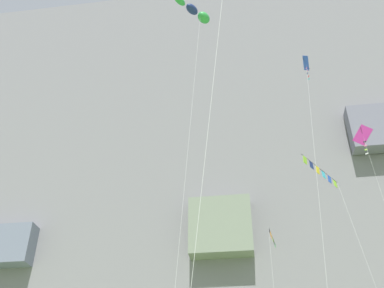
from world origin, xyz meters
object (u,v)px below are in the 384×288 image
kite_diamond_far_right (365,143)px  kite_banner_low_center (323,178)px  kite_diamond_far_left (308,80)px  kite_windsock_mid_left (193,10)px  kite_banner_high_center (273,255)px

kite_diamond_far_right → kite_banner_low_center: size_ratio=1.21×
kite_diamond_far_right → kite_diamond_far_left: size_ratio=0.86×
kite_windsock_mid_left → kite_diamond_far_right: size_ratio=1.39×
kite_banner_low_center → kite_diamond_far_left: bearing=-98.3°
kite_diamond_far_right → kite_banner_high_center: 12.60m
kite_diamond_far_right → kite_windsock_mid_left: bearing=-152.9°
kite_windsock_mid_left → kite_banner_high_center: bearing=62.5°
kite_diamond_far_left → kite_banner_high_center: 14.85m
kite_banner_high_center → kite_banner_low_center: kite_banner_low_center is taller
kite_diamond_far_right → kite_banner_high_center: bearing=160.4°
kite_windsock_mid_left → kite_diamond_far_left: kite_windsock_mid_left is taller
kite_diamond_far_left → kite_banner_low_center: bearing=81.7°
kite_banner_high_center → kite_banner_low_center: 7.75m
kite_diamond_far_left → kite_banner_low_center: (0.75, 5.16, -6.25)m
kite_diamond_far_left → kite_windsock_mid_left: bearing=-170.3°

